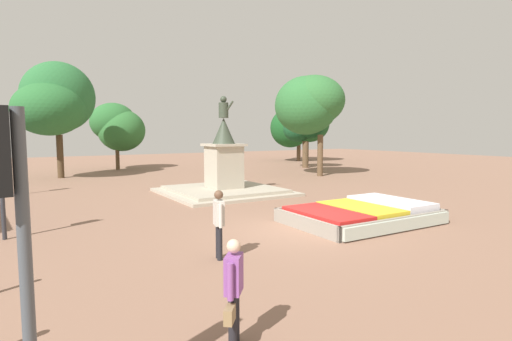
# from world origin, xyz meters

# --- Properties ---
(ground_plane) EXTENTS (94.79, 94.79, 0.00)m
(ground_plane) POSITION_xyz_m (0.00, 0.00, 0.00)
(ground_plane) COLOR #8C6651
(flower_planter) EXTENTS (5.03, 3.53, 0.67)m
(flower_planter) POSITION_xyz_m (2.70, -0.28, 0.29)
(flower_planter) COLOR #38281C
(flower_planter) RESTS_ON ground_plane
(statue_monument) EXTENTS (5.87, 5.87, 4.93)m
(statue_monument) POSITION_xyz_m (1.62, 8.14, 0.95)
(statue_monument) COLOR #B2A793
(statue_monument) RESTS_ON ground_plane
(traffic_light_near_crossing) EXTENTS (0.42, 0.31, 3.33)m
(traffic_light_near_crossing) POSITION_xyz_m (-7.66, -5.69, 2.34)
(traffic_light_near_crossing) COLOR #4C5156
(traffic_light_near_crossing) RESTS_ON ground_plane
(traffic_light_far_corner) EXTENTS (0.41, 0.29, 3.35)m
(traffic_light_far_corner) POSITION_xyz_m (-8.01, 13.00, 2.32)
(traffic_light_far_corner) COLOR #4C5156
(traffic_light_far_corner) RESTS_ON ground_plane
(pedestrian_with_handbag) EXTENTS (0.53, 0.61, 1.57)m
(pedestrian_with_handbag) POSITION_xyz_m (-4.97, -4.99, 0.88)
(pedestrian_with_handbag) COLOR black
(pedestrian_with_handbag) RESTS_ON ground_plane
(pedestrian_crossing_plaza) EXTENTS (0.31, 0.55, 1.71)m
(pedestrian_crossing_plaza) POSITION_xyz_m (-3.37, -1.30, 0.99)
(pedestrian_crossing_plaza) COLOR black
(pedestrian_crossing_plaza) RESTS_ON ground_plane
(park_tree_far_left) EXTENTS (3.42, 3.41, 5.18)m
(park_tree_far_left) POSITION_xyz_m (14.71, 18.00, 3.69)
(park_tree_far_left) COLOR brown
(park_tree_far_left) RESTS_ON ground_plane
(park_tree_behind_statue) EXTENTS (4.80, 4.97, 7.19)m
(park_tree_behind_statue) POSITION_xyz_m (10.85, 12.69, 5.20)
(park_tree_behind_statue) COLOR brown
(park_tree_behind_statue) RESTS_ON ground_plane
(park_tree_far_right) EXTENTS (5.35, 5.29, 7.93)m
(park_tree_far_right) POSITION_xyz_m (-4.90, 20.36, 5.14)
(park_tree_far_right) COLOR #4C3823
(park_tree_far_right) RESTS_ON ground_plane
(park_tree_street_side) EXTENTS (6.41, 6.21, 6.23)m
(park_tree_street_side) POSITION_xyz_m (19.46, 25.08, 3.98)
(park_tree_street_side) COLOR brown
(park_tree_street_side) RESTS_ON ground_plane
(park_tree_mid_canopy) EXTENTS (4.44, 3.93, 5.61)m
(park_tree_mid_canopy) POSITION_xyz_m (0.21, 25.24, 3.66)
(park_tree_mid_canopy) COLOR brown
(park_tree_mid_canopy) RESTS_ON ground_plane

